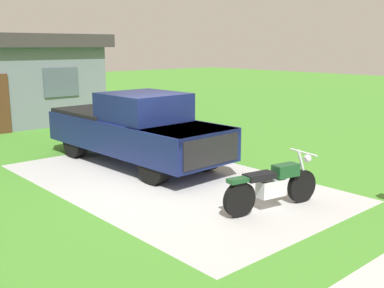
# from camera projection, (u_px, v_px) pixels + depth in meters

# --- Properties ---
(ground_plane) EXTENTS (80.00, 80.00, 0.00)m
(ground_plane) POSITION_uv_depth(u_px,v_px,m) (168.00, 181.00, 10.61)
(ground_plane) COLOR #468A2D
(driveway_pad) EXTENTS (4.73, 7.99, 0.01)m
(driveway_pad) POSITION_uv_depth(u_px,v_px,m) (168.00, 181.00, 10.61)
(driveway_pad) COLOR #B4B4B4
(driveway_pad) RESTS_ON ground
(motorcycle) EXTENTS (2.20, 0.76, 1.09)m
(motorcycle) POSITION_uv_depth(u_px,v_px,m) (273.00, 185.00, 8.74)
(motorcycle) COLOR black
(motorcycle) RESTS_ON ground
(pickup_truck) EXTENTS (2.17, 5.68, 1.90)m
(pickup_truck) POSITION_uv_depth(u_px,v_px,m) (134.00, 128.00, 12.09)
(pickup_truck) COLOR black
(pickup_truck) RESTS_ON ground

